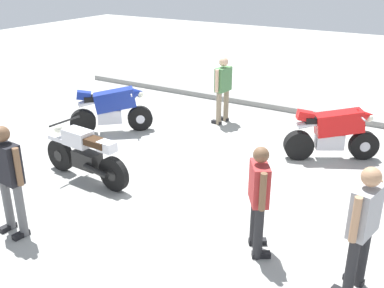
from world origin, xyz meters
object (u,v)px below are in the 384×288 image
at_px(motorcycle_blue_sportbike, 112,108).
at_px(person_in_gray_shirt, 363,224).
at_px(motorcycle_silver_cruiser, 85,154).
at_px(person_in_green_shirt, 223,86).
at_px(person_in_black_shirt, 8,174).
at_px(person_in_red_shirt, 259,195).
at_px(motorcycle_red_sportbike, 333,132).

distance_m(motorcycle_blue_sportbike, person_in_gray_shirt, 6.87).
xyz_separation_m(motorcycle_silver_cruiser, person_in_green_shirt, (0.70, 4.17, 0.44)).
bearing_deg(person_in_black_shirt, person_in_red_shirt, 118.66).
bearing_deg(person_in_black_shirt, person_in_gray_shirt, 110.56).
bearing_deg(person_in_red_shirt, motorcycle_silver_cruiser, 140.77).
distance_m(motorcycle_silver_cruiser, person_in_black_shirt, 1.94).
bearing_deg(motorcycle_red_sportbike, person_in_black_shirt, -153.83).
bearing_deg(person_in_gray_shirt, motorcycle_silver_cruiser, 4.73).
relative_size(motorcycle_red_sportbike, person_in_red_shirt, 1.10).
bearing_deg(motorcycle_blue_sportbike, motorcycle_silver_cruiser, -102.94).
bearing_deg(person_in_red_shirt, motorcycle_red_sportbike, 56.69).
height_order(motorcycle_blue_sportbike, person_in_green_shirt, person_in_green_shirt).
height_order(person_in_gray_shirt, person_in_green_shirt, person_in_gray_shirt).
relative_size(person_in_black_shirt, person_in_gray_shirt, 1.00).
relative_size(motorcycle_red_sportbike, person_in_gray_shirt, 1.03).
distance_m(motorcycle_blue_sportbike, person_in_red_shirt, 5.56).
height_order(motorcycle_red_sportbike, person_in_red_shirt, person_in_red_shirt).
bearing_deg(person_in_gray_shirt, motorcycle_red_sportbike, -59.91).
bearing_deg(person_in_red_shirt, person_in_green_shirt, 89.97).
bearing_deg(person_in_gray_shirt, person_in_green_shirt, -36.44).
height_order(motorcycle_silver_cruiser, motorcycle_blue_sportbike, motorcycle_blue_sportbike).
height_order(motorcycle_silver_cruiser, person_in_red_shirt, person_in_red_shirt).
height_order(person_in_black_shirt, person_in_red_shirt, person_in_black_shirt).
bearing_deg(person_in_green_shirt, person_in_gray_shirt, 138.65).
xyz_separation_m(motorcycle_blue_sportbike, person_in_gray_shirt, (6.27, -2.79, 0.39)).
xyz_separation_m(motorcycle_blue_sportbike, person_in_green_shirt, (1.95, 1.96, 0.36)).
bearing_deg(motorcycle_silver_cruiser, motorcycle_blue_sportbike, -56.01).
distance_m(person_in_gray_shirt, person_in_red_shirt, 1.40).
distance_m(motorcycle_red_sportbike, person_in_green_shirt, 3.12).
bearing_deg(person_in_black_shirt, motorcycle_blue_sportbike, -153.69).
bearing_deg(motorcycle_blue_sportbike, person_in_gray_shirt, -66.40).
relative_size(motorcycle_silver_cruiser, motorcycle_blue_sportbike, 1.33).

